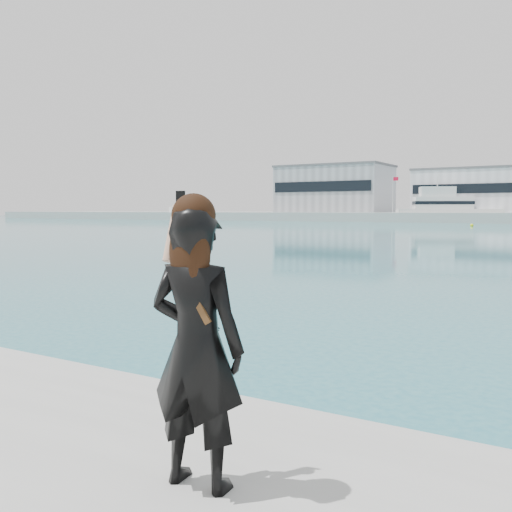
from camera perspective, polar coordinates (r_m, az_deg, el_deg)
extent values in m
cube|color=gray|center=(143.26, 7.86, 6.57)|extent=(26.00, 16.00, 11.00)
cube|color=black|center=(135.89, 6.50, 6.92)|extent=(24.70, 0.20, 2.42)
cube|color=#59595B|center=(143.57, 7.89, 8.86)|extent=(26.52, 16.32, 0.50)
cube|color=silver|center=(133.56, 21.03, 6.02)|extent=(24.00, 15.00, 9.00)
cube|color=black|center=(126.11, 20.42, 6.34)|extent=(22.80, 0.20, 1.98)
cube|color=#59595B|center=(133.79, 21.09, 8.05)|extent=(24.48, 15.30, 0.50)
cylinder|color=silver|center=(130.65, 13.51, 6.02)|extent=(0.16, 0.16, 8.00)
cube|color=#BA0A29|center=(130.61, 13.80, 7.50)|extent=(1.20, 0.04, 0.80)
cube|color=white|center=(123.97, 18.65, 3.84)|extent=(21.08, 13.53, 2.74)
cube|color=white|center=(123.76, 18.16, 5.07)|extent=(12.37, 9.00, 2.51)
cube|color=white|center=(123.60, 17.67, 6.14)|extent=(7.83, 6.32, 2.05)
cube|color=black|center=(123.76, 18.16, 5.07)|extent=(12.62, 9.20, 0.68)
cylinder|color=silver|center=(123.69, 17.69, 7.14)|extent=(0.18, 0.18, 2.28)
sphere|color=#F8F30D|center=(94.92, 20.77, 2.80)|extent=(0.50, 0.50, 0.50)
imported|color=black|center=(3.54, -5.97, -9.14)|extent=(0.67, 0.48, 1.73)
sphere|color=black|center=(3.42, -6.25, 4.05)|extent=(0.27, 0.27, 0.27)
ellipsoid|color=black|center=(3.39, -6.66, 0.33)|extent=(0.29, 0.15, 0.46)
cylinder|color=tan|center=(3.65, -8.20, 2.25)|extent=(0.10, 0.21, 0.38)
cylinder|color=white|center=(3.68, -7.88, 4.61)|extent=(0.10, 0.10, 0.03)
cube|color=black|center=(3.71, -7.55, 5.50)|extent=(0.06, 0.02, 0.13)
cube|color=#4C2D14|center=(3.39, -6.33, -3.80)|extent=(0.24, 0.04, 0.35)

